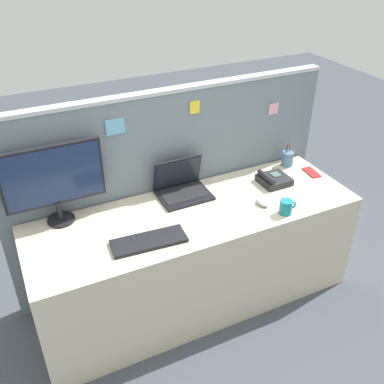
{
  "coord_description": "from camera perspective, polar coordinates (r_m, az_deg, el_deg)",
  "views": [
    {
      "loc": [
        -1.01,
        -2.04,
        2.31
      ],
      "look_at": [
        0.0,
        0.05,
        0.86
      ],
      "focal_mm": 41.18,
      "sensor_mm": 36.0,
      "label": 1
    }
  ],
  "objects": [
    {
      "name": "laptop",
      "position": [
        2.92,
        -1.38,
        0.78
      ],
      "size": [
        0.33,
        0.27,
        0.24
      ],
      "color": "black",
      "rests_on": "desk"
    },
    {
      "name": "keyboard_main",
      "position": [
        2.52,
        -5.61,
        -6.34
      ],
      "size": [
        0.44,
        0.19,
        0.02
      ],
      "primitive_type": "cube",
      "rotation": [
        0.0,
        0.0,
        -0.08
      ],
      "color": "black",
      "rests_on": "desk"
    },
    {
      "name": "cubicle_divider",
      "position": [
        3.07,
        -2.71,
        0.69
      ],
      "size": [
        2.28,
        0.08,
        1.42
      ],
      "color": "slate",
      "rests_on": "ground_plane"
    },
    {
      "name": "cell_phone_red_case",
      "position": [
        3.3,
        15.21,
        2.47
      ],
      "size": [
        0.09,
        0.16,
        0.01
      ],
      "primitive_type": "cube",
      "rotation": [
        0.0,
        0.0,
        -0.11
      ],
      "color": "#B22323",
      "rests_on": "desk"
    },
    {
      "name": "computer_mouse_right_hand",
      "position": [
        2.86,
        9.1,
        -1.39
      ],
      "size": [
        0.08,
        0.11,
        0.03
      ],
      "primitive_type": "ellipsoid",
      "rotation": [
        0.0,
        0.0,
        0.18
      ],
      "color": "#B2B5BC",
      "rests_on": "desk"
    },
    {
      "name": "desk",
      "position": [
        2.99,
        0.42,
        -8.41
      ],
      "size": [
        2.12,
        0.69,
        0.74
      ],
      "primitive_type": "cube",
      "color": "beige",
      "rests_on": "ground_plane"
    },
    {
      "name": "desktop_monitor",
      "position": [
        2.66,
        -17.54,
        1.64
      ],
      "size": [
        0.59,
        0.16,
        0.5
      ],
      "color": "black",
      "rests_on": "desk"
    },
    {
      "name": "coffee_mug",
      "position": [
        2.79,
        12.11,
        -1.91
      ],
      "size": [
        0.12,
        0.08,
        0.09
      ],
      "color": "#197A84",
      "rests_on": "desk"
    },
    {
      "name": "desk_phone",
      "position": [
        3.1,
        10.48,
        1.61
      ],
      "size": [
        0.2,
        0.19,
        0.08
      ],
      "color": "#232328",
      "rests_on": "desk"
    },
    {
      "name": "ground_plane",
      "position": [
        3.24,
        0.39,
        -13.36
      ],
      "size": [
        10.0,
        10.0,
        0.0
      ],
      "primitive_type": "plane",
      "color": "#424751"
    },
    {
      "name": "pen_cup",
      "position": [
        3.33,
        12.26,
        4.24
      ],
      "size": [
        0.08,
        0.08,
        0.17
      ],
      "color": "#4C7093",
      "rests_on": "desk"
    }
  ]
}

